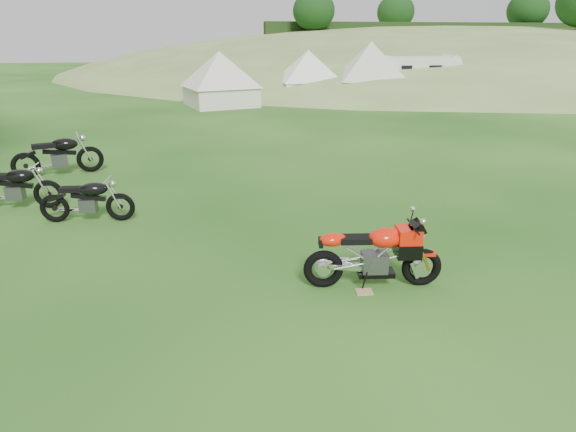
{
  "coord_description": "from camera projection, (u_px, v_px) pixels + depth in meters",
  "views": [
    {
      "loc": [
        -1.66,
        -5.63,
        3.21
      ],
      "look_at": [
        -0.36,
        0.4,
        0.87
      ],
      "focal_mm": 30.0,
      "sensor_mm": 36.0,
      "label": 1
    }
  ],
  "objects": [
    {
      "name": "tent_mid",
      "position": [
        308.0,
        73.0,
        25.61
      ],
      "size": [
        2.95,
        2.95,
        2.52
      ],
      "primitive_type": null,
      "rotation": [
        0.0,
        0.0,
        -0.02
      ],
      "color": "white",
      "rests_on": "ground"
    },
    {
      "name": "tent_right",
      "position": [
        370.0,
        71.0,
        25.24
      ],
      "size": [
        3.66,
        3.66,
        2.77
      ],
      "primitive_type": null,
      "rotation": [
        0.0,
        0.0,
        -0.16
      ],
      "color": "beige",
      "rests_on": "ground"
    },
    {
      "name": "caravan",
      "position": [
        416.0,
        76.0,
        26.21
      ],
      "size": [
        4.74,
        2.52,
        2.13
      ],
      "primitive_type": null,
      "rotation": [
        0.0,
        0.0,
        -0.11
      ],
      "color": "silver",
      "rests_on": "ground"
    },
    {
      "name": "ground",
      "position": [
        320.0,
        283.0,
        6.61
      ],
      "size": [
        120.0,
        120.0,
        0.0
      ],
      "primitive_type": "plane",
      "color": "#133F0D",
      "rests_on": "ground"
    },
    {
      "name": "tent_left",
      "position": [
        220.0,
        78.0,
        22.6
      ],
      "size": [
        3.53,
        3.53,
        2.54
      ],
      "primitive_type": null,
      "rotation": [
        0.0,
        0.0,
        0.23
      ],
      "color": "white",
      "rests_on": "ground"
    },
    {
      "name": "plywood_board",
      "position": [
        364.0,
        292.0,
        6.38
      ],
      "size": [
        0.24,
        0.2,
        0.02
      ],
      "primitive_type": "cube",
      "rotation": [
        0.0,
        0.0,
        -0.14
      ],
      "color": "tan",
      "rests_on": "ground"
    },
    {
      "name": "vintage_moto_c",
      "position": [
        13.0,
        186.0,
        9.25
      ],
      "size": [
        1.8,
        0.59,
        0.93
      ],
      "primitive_type": null,
      "rotation": [
        0.0,
        0.0,
        -0.1
      ],
      "color": "black",
      "rests_on": "ground"
    },
    {
      "name": "vintage_moto_d",
      "position": [
        57.0,
        154.0,
        11.48
      ],
      "size": [
        2.03,
        0.96,
        1.04
      ],
      "primitive_type": null,
      "rotation": [
        0.0,
        0.0,
        0.27
      ],
      "color": "black",
      "rests_on": "ground"
    },
    {
      "name": "hedgerow",
      "position": [
        443.0,
        69.0,
        47.9
      ],
      "size": [
        36.0,
        1.2,
        8.6
      ],
      "primitive_type": null,
      "color": "black",
      "rests_on": "ground"
    },
    {
      "name": "vintage_moto_b",
      "position": [
        86.0,
        199.0,
        8.65
      ],
      "size": [
        1.66,
        0.61,
        0.86
      ],
      "primitive_type": null,
      "rotation": [
        0.0,
        0.0,
        -0.14
      ],
      "color": "black",
      "rests_on": "ground"
    },
    {
      "name": "sport_motorcycle",
      "position": [
        374.0,
        250.0,
        6.36
      ],
      "size": [
        1.82,
        0.74,
        1.06
      ],
      "primitive_type": null,
      "rotation": [
        0.0,
        0.0,
        -0.17
      ],
      "color": "red",
      "rests_on": "ground"
    },
    {
      "name": "hillside",
      "position": [
        443.0,
        69.0,
        47.9
      ],
      "size": [
        80.0,
        64.0,
        8.0
      ],
      "primitive_type": "ellipsoid",
      "color": "#5F8142",
      "rests_on": "ground"
    }
  ]
}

